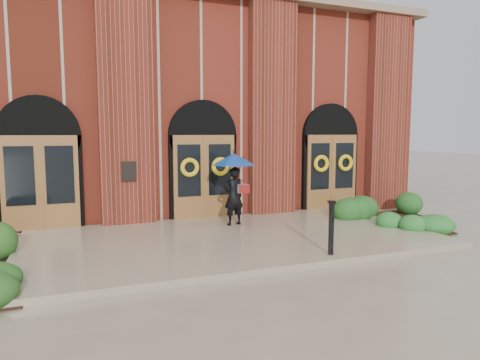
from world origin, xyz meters
name	(u,v)px	position (x,y,z in m)	size (l,w,h in m)	color
ground	(236,243)	(0.00, 0.00, 0.00)	(90.00, 90.00, 0.00)	gray
landing	(234,239)	(0.00, 0.15, 0.07)	(10.00, 5.30, 0.15)	gray
church_building	(164,115)	(0.00, 8.78, 3.50)	(16.20, 12.53, 7.00)	maroon
man_with_umbrella	(234,175)	(0.45, 1.38, 1.55)	(1.43, 1.43, 2.00)	black
metal_post	(331,227)	(1.32, -2.15, 0.75)	(0.20, 0.20, 1.15)	black
hedge_wall_right	(377,207)	(5.37, 1.38, 0.36)	(2.77, 1.11, 0.71)	#1F501C
hedge_front_right	(416,222)	(5.10, -0.59, 0.25)	(1.42, 1.22, 0.50)	#246526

